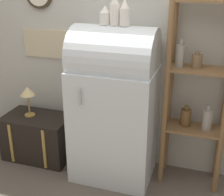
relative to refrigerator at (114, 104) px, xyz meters
The scene contains 9 objects.
ground_plane 0.81m from the refrigerator, 89.99° to the right, with size 12.00×12.00×0.00m, color #60564C.
wall_back 0.67m from the refrigerator, 91.02° to the left, with size 7.00×0.09×2.70m.
refrigerator is the anchor object (origin of this frame).
suitcase_trunk 1.02m from the refrigerator, behind, with size 0.71×0.45×0.48m.
shelf_unit 0.76m from the refrigerator, ahead, with size 0.56×0.30×1.71m.
vase_left 0.81m from the refrigerator, behind, with size 0.09×0.09×0.16m.
vase_center 0.85m from the refrigerator, 120.78° to the left, with size 0.08×0.08×0.27m.
vase_right 0.83m from the refrigerator, ahead, with size 0.09×0.09×0.22m.
desk_lamp 0.96m from the refrigerator, behind, with size 0.16×0.16×0.33m.
Camera 1 is at (0.81, -2.31, 1.91)m, focal length 50.00 mm.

